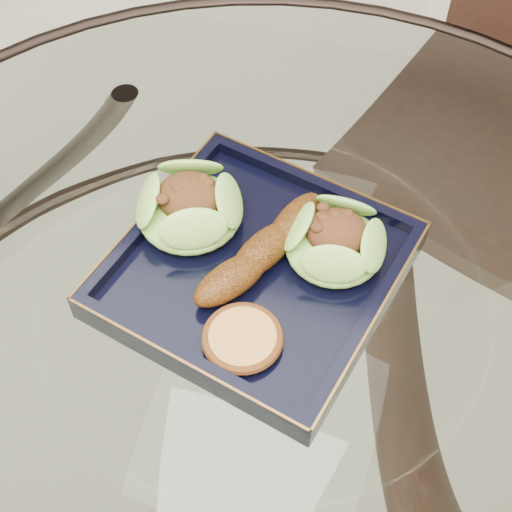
% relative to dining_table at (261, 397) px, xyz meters
% --- Properties ---
extents(dining_table, '(1.13, 1.13, 0.77)m').
position_rel_dining_table_xyz_m(dining_table, '(0.00, 0.00, 0.00)').
color(dining_table, white).
rests_on(dining_table, ground).
extents(navy_plate, '(0.32, 0.32, 0.02)m').
position_rel_dining_table_xyz_m(navy_plate, '(-0.02, 0.05, 0.17)').
color(navy_plate, black).
rests_on(navy_plate, dining_table).
extents(lettuce_wrap_left, '(0.11, 0.11, 0.04)m').
position_rel_dining_table_xyz_m(lettuce_wrap_left, '(-0.11, 0.09, 0.20)').
color(lettuce_wrap_left, '#5C8E29').
rests_on(lettuce_wrap_left, navy_plate).
extents(lettuce_wrap_right, '(0.13, 0.13, 0.04)m').
position_rel_dining_table_xyz_m(lettuce_wrap_right, '(0.05, 0.10, 0.20)').
color(lettuce_wrap_right, '#598D29').
rests_on(lettuce_wrap_right, navy_plate).
extents(roasted_plantain, '(0.11, 0.18, 0.03)m').
position_rel_dining_table_xyz_m(roasted_plantain, '(-0.02, 0.07, 0.20)').
color(roasted_plantain, '#5F300A').
rests_on(roasted_plantain, navy_plate).
extents(crumb_patty, '(0.08, 0.08, 0.01)m').
position_rel_dining_table_xyz_m(crumb_patty, '(-0.01, -0.03, 0.19)').
color(crumb_patty, '#CD9044').
rests_on(crumb_patty, navy_plate).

